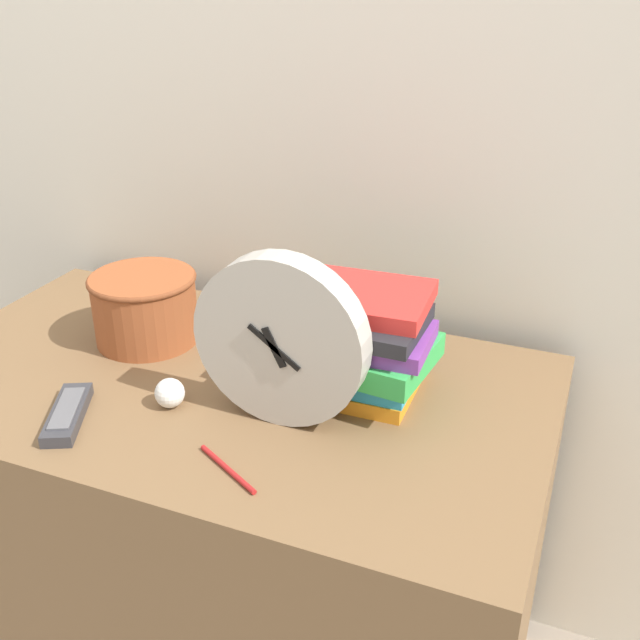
{
  "coord_description": "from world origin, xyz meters",
  "views": [
    {
      "loc": [
        0.58,
        -0.65,
        1.4
      ],
      "look_at": [
        0.19,
        0.32,
        0.88
      ],
      "focal_mm": 42.0,
      "sensor_mm": 36.0,
      "label": 1
    }
  ],
  "objects_px": {
    "basket": "(145,305)",
    "crumpled_paper_ball": "(170,393)",
    "desk_clock": "(280,341)",
    "book_stack": "(360,343)",
    "pen": "(228,469)",
    "tv_remote": "(68,414)"
  },
  "relations": [
    {
      "from": "basket",
      "to": "crumpled_paper_ball",
      "type": "relative_size",
      "value": 4.1
    },
    {
      "from": "desk_clock",
      "to": "tv_remote",
      "type": "distance_m",
      "value": 0.37
    },
    {
      "from": "book_stack",
      "to": "tv_remote",
      "type": "bearing_deg",
      "value": -147.18
    },
    {
      "from": "desk_clock",
      "to": "book_stack",
      "type": "bearing_deg",
      "value": 55.77
    },
    {
      "from": "crumpled_paper_ball",
      "to": "pen",
      "type": "distance_m",
      "value": 0.21
    },
    {
      "from": "crumpled_paper_ball",
      "to": "tv_remote",
      "type": "bearing_deg",
      "value": -143.67
    },
    {
      "from": "tv_remote",
      "to": "desk_clock",
      "type": "bearing_deg",
      "value": 22.89
    },
    {
      "from": "desk_clock",
      "to": "pen",
      "type": "relative_size",
      "value": 2.27
    },
    {
      "from": "basket",
      "to": "tv_remote",
      "type": "height_order",
      "value": "basket"
    },
    {
      "from": "basket",
      "to": "pen",
      "type": "distance_m",
      "value": 0.46
    },
    {
      "from": "book_stack",
      "to": "basket",
      "type": "distance_m",
      "value": 0.44
    },
    {
      "from": "tv_remote",
      "to": "book_stack",
      "type": "bearing_deg",
      "value": 32.82
    },
    {
      "from": "basket",
      "to": "crumpled_paper_ball",
      "type": "xyz_separation_m",
      "value": [
        0.17,
        -0.19,
        -0.05
      ]
    },
    {
      "from": "basket",
      "to": "pen",
      "type": "relative_size",
      "value": 1.64
    },
    {
      "from": "book_stack",
      "to": "pen",
      "type": "bearing_deg",
      "value": -109.82
    },
    {
      "from": "book_stack",
      "to": "basket",
      "type": "relative_size",
      "value": 1.23
    },
    {
      "from": "basket",
      "to": "tv_remote",
      "type": "relative_size",
      "value": 1.23
    },
    {
      "from": "tv_remote",
      "to": "pen",
      "type": "distance_m",
      "value": 0.3
    },
    {
      "from": "book_stack",
      "to": "basket",
      "type": "bearing_deg",
      "value": 176.85
    },
    {
      "from": "desk_clock",
      "to": "book_stack",
      "type": "xyz_separation_m",
      "value": [
        0.09,
        0.13,
        -0.05
      ]
    },
    {
      "from": "book_stack",
      "to": "pen",
      "type": "distance_m",
      "value": 0.31
    },
    {
      "from": "crumpled_paper_ball",
      "to": "pen",
      "type": "bearing_deg",
      "value": -34.73
    }
  ]
}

